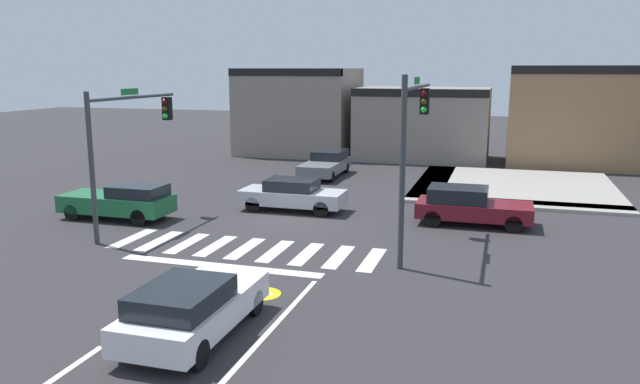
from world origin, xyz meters
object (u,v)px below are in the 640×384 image
(car_gray, at_px, (326,164))
(car_maroon, at_px, (469,206))
(traffic_signal_southeast, at_px, (414,129))
(car_green, at_px, (121,201))
(traffic_signal_southwest, at_px, (129,131))
(car_white, at_px, (192,307))
(car_silver, at_px, (292,194))

(car_gray, relative_size, car_maroon, 1.07)
(traffic_signal_southeast, relative_size, car_green, 1.30)
(traffic_signal_southeast, distance_m, car_gray, 15.45)
(traffic_signal_southwest, xyz_separation_m, car_maroon, (12.45, 4.36, -3.04))
(traffic_signal_southeast, distance_m, car_white, 9.85)
(traffic_signal_southwest, relative_size, car_maroon, 1.29)
(car_silver, bearing_deg, car_gray, 96.81)
(car_gray, distance_m, car_silver, 9.01)
(car_white, distance_m, car_gray, 22.07)
(car_silver, xyz_separation_m, car_maroon, (7.53, -0.23, 0.04))
(car_gray, distance_m, car_maroon, 12.57)
(car_white, height_order, car_gray, car_white)
(traffic_signal_southwest, relative_size, car_silver, 1.27)
(traffic_signal_southeast, height_order, car_maroon, traffic_signal_southeast)
(traffic_signal_southwest, relative_size, car_gray, 1.20)
(traffic_signal_southeast, height_order, car_green, traffic_signal_southeast)
(traffic_signal_southeast, bearing_deg, car_gray, 27.21)
(car_gray, bearing_deg, car_white, 8.17)
(traffic_signal_southwest, xyz_separation_m, car_silver, (4.93, 4.59, -3.08))
(car_gray, distance_m, car_green, 13.46)
(car_gray, relative_size, car_green, 1.04)
(car_white, bearing_deg, car_maroon, -23.31)
(car_silver, bearing_deg, car_maroon, -1.73)
(car_white, relative_size, car_silver, 0.98)
(traffic_signal_southwest, xyz_separation_m, traffic_signal_southeast, (10.75, 0.13, 0.34))
(car_gray, height_order, car_maroon, car_maroon)
(car_white, bearing_deg, traffic_signal_southwest, 40.08)
(car_green, bearing_deg, car_silver, -150.87)
(car_white, xyz_separation_m, car_gray, (-3.13, 21.84, -0.01))
(traffic_signal_southeast, relative_size, car_white, 1.34)
(traffic_signal_southwest, distance_m, car_maroon, 13.54)
(traffic_signal_southwest, distance_m, car_silver, 7.40)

